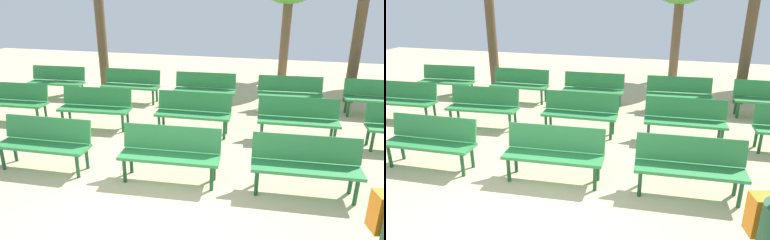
# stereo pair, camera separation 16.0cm
# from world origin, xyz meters

# --- Properties ---
(ground_plane) EXTENTS (25.70, 25.70, 0.00)m
(ground_plane) POSITION_xyz_m (0.00, 0.00, 0.00)
(ground_plane) COLOR #CCB789
(bench_r0_c1) EXTENTS (1.62, 0.54, 0.87)m
(bench_r0_c1) POSITION_xyz_m (-2.23, 1.44, 0.50)
(bench_r0_c1) COLOR #2D8442
(bench_r0_c1) RESTS_ON ground_plane
(bench_r0_c2) EXTENTS (1.63, 0.58, 0.87)m
(bench_r0_c2) POSITION_xyz_m (-0.03, 1.55, 0.50)
(bench_r0_c2) COLOR #2D8442
(bench_r0_c2) RESTS_ON ground_plane
(bench_r0_c3) EXTENTS (1.63, 0.57, 0.87)m
(bench_r0_c3) POSITION_xyz_m (2.05, 1.66, 0.50)
(bench_r0_c3) COLOR #2D8442
(bench_r0_c3) RESTS_ON ground_plane
(bench_r1_c0) EXTENTS (1.63, 0.59, 0.87)m
(bench_r1_c0) POSITION_xyz_m (-4.42, 3.37, 0.50)
(bench_r1_c0) COLOR #2D8442
(bench_r1_c0) RESTS_ON ground_plane
(bench_r1_c1) EXTENTS (1.63, 0.60, 0.87)m
(bench_r1_c1) POSITION_xyz_m (-2.35, 3.43, 0.50)
(bench_r1_c1) COLOR #2D8442
(bench_r1_c1) RESTS_ON ground_plane
(bench_r1_c2) EXTENTS (1.61, 0.53, 0.87)m
(bench_r1_c2) POSITION_xyz_m (-0.14, 3.59, 0.50)
(bench_r1_c2) COLOR #2D8442
(bench_r1_c2) RESTS_ON ground_plane
(bench_r1_c3) EXTENTS (1.62, 0.55, 0.87)m
(bench_r1_c3) POSITION_xyz_m (2.01, 3.70, 0.50)
(bench_r1_c3) COLOR #2D8442
(bench_r1_c3) RESTS_ON ground_plane
(bench_r2_c0) EXTENTS (1.63, 0.60, 0.87)m
(bench_r2_c0) POSITION_xyz_m (-4.58, 5.33, 0.50)
(bench_r2_c0) COLOR #2D8442
(bench_r2_c0) RESTS_ON ground_plane
(bench_r2_c1) EXTENTS (1.61, 0.51, 0.87)m
(bench_r2_c1) POSITION_xyz_m (-2.36, 5.46, 0.50)
(bench_r2_c1) COLOR #2D8442
(bench_r2_c1) RESTS_ON ground_plane
(bench_r2_c2) EXTENTS (1.62, 0.56, 0.87)m
(bench_r2_c2) POSITION_xyz_m (-0.29, 5.51, 0.50)
(bench_r2_c2) COLOR #2D8442
(bench_r2_c2) RESTS_ON ground_plane
(bench_r2_c3) EXTENTS (1.63, 0.59, 0.87)m
(bench_r2_c3) POSITION_xyz_m (1.88, 5.63, 0.50)
(bench_r2_c3) COLOR #2D8442
(bench_r2_c3) RESTS_ON ground_plane
(bench_r2_c4) EXTENTS (1.61, 0.53, 0.87)m
(bench_r2_c4) POSITION_xyz_m (3.98, 5.73, 0.50)
(bench_r2_c4) COLOR #2D8442
(bench_r2_c4) RESTS_ON ground_plane
(tree_0) EXTENTS (0.28, 0.28, 2.86)m
(tree_0) POSITION_xyz_m (3.51, 6.83, 1.43)
(tree_0) COLOR brown
(tree_0) RESTS_ON ground_plane
(tree_1) EXTENTS (0.29, 0.29, 3.09)m
(tree_1) POSITION_xyz_m (-3.74, 6.60, 1.55)
(tree_1) COLOR brown
(tree_1) RESTS_ON ground_plane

